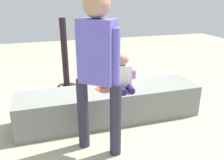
{
  "coord_description": "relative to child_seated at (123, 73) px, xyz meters",
  "views": [
    {
      "loc": [
        -0.8,
        -2.71,
        1.61
      ],
      "look_at": [
        -0.07,
        -0.31,
        0.68
      ],
      "focal_mm": 37.12,
      "sensor_mm": 36.0,
      "label": 1
    }
  ],
  "objects": [
    {
      "name": "party_cup_red",
      "position": [
        0.59,
        0.61,
        -0.59
      ],
      "size": [
        0.09,
        0.09,
        0.11
      ],
      "primitive_type": "cylinder",
      "color": "red",
      "rests_on": "ground_plane"
    },
    {
      "name": "adult_standing",
      "position": [
        -0.48,
        -0.59,
        0.35
      ],
      "size": [
        0.41,
        0.37,
        1.66
      ],
      "color": "#2C273C",
      "rests_on": "ground_plane"
    },
    {
      "name": "gift_bag",
      "position": [
        0.52,
        1.1,
        -0.5
      ],
      "size": [
        0.2,
        0.1,
        0.34
      ],
      "color": "#B259BF",
      "rests_on": "ground_plane"
    },
    {
      "name": "child_seated",
      "position": [
        0.0,
        0.0,
        0.0
      ],
      "size": [
        0.28,
        0.32,
        0.48
      ],
      "color": "#2B1750",
      "rests_on": "concrete_ledge"
    },
    {
      "name": "cake_box_white",
      "position": [
        -0.13,
        1.31,
        -0.6
      ],
      "size": [
        0.42,
        0.43,
        0.1
      ],
      "primitive_type": "cube",
      "rotation": [
        0.0,
        0.0,
        -0.36
      ],
      "color": "white",
      "rests_on": "ground_plane"
    },
    {
      "name": "ground_plane",
      "position": [
        -0.17,
        0.02,
        -0.65
      ],
      "size": [
        12.0,
        12.0,
        0.0
      ],
      "primitive_type": "plane",
      "color": "#A19C83"
    },
    {
      "name": "cake_plate",
      "position": [
        -0.24,
        0.08,
        -0.19
      ],
      "size": [
        0.22,
        0.22,
        0.07
      ],
      "color": "#E0594C",
      "rests_on": "concrete_ledge"
    },
    {
      "name": "concrete_ledge",
      "position": [
        -0.17,
        0.02,
        -0.43
      ],
      "size": [
        2.43,
        0.57,
        0.43
      ],
      "primitive_type": "cube",
      "color": "gray",
      "rests_on": "ground_plane"
    },
    {
      "name": "water_bottle_near_gift",
      "position": [
        0.36,
        1.29,
        -0.55
      ],
      "size": [
        0.07,
        0.07,
        0.21
      ],
      "color": "silver",
      "rests_on": "ground_plane"
    },
    {
      "name": "water_bottle_far_side",
      "position": [
        -0.74,
        0.98,
        -0.56
      ],
      "size": [
        0.06,
        0.06,
        0.18
      ],
      "color": "silver",
      "rests_on": "ground_plane"
    },
    {
      "name": "railing_post",
      "position": [
        -0.62,
        1.31,
        -0.16
      ],
      "size": [
        0.36,
        0.36,
        1.25
      ],
      "color": "black",
      "rests_on": "ground_plane"
    },
    {
      "name": "handbag_black_leather",
      "position": [
        -0.56,
        0.5,
        -0.52
      ],
      "size": [
        0.26,
        0.14,
        0.33
      ],
      "color": "black",
      "rests_on": "ground_plane"
    }
  ]
}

